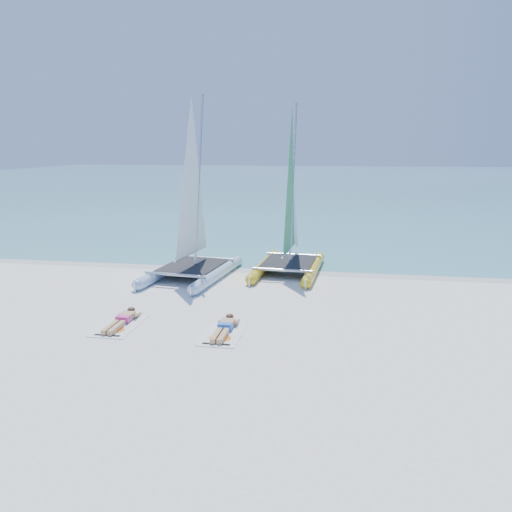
{
  "coord_description": "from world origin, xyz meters",
  "views": [
    {
      "loc": [
        3.35,
        -13.73,
        4.78
      ],
      "look_at": [
        0.85,
        1.2,
        1.48
      ],
      "focal_mm": 35.0,
      "sensor_mm": 36.0,
      "label": 1
    }
  ],
  "objects_px": {
    "catamaran_yellow": "(291,217)",
    "towel_a": "(120,326)",
    "sunbather_b": "(225,327)",
    "catamaran_blue": "(192,222)",
    "towel_b": "(223,334)",
    "sunbather_a": "(122,320)"
  },
  "relations": [
    {
      "from": "towel_a",
      "to": "towel_b",
      "type": "height_order",
      "value": "same"
    },
    {
      "from": "catamaran_yellow",
      "to": "sunbather_a",
      "type": "xyz_separation_m",
      "value": [
        -3.98,
        -7.09,
        -2.0
      ]
    },
    {
      "from": "catamaran_blue",
      "to": "sunbather_a",
      "type": "relative_size",
      "value": 4.04
    },
    {
      "from": "catamaran_blue",
      "to": "towel_b",
      "type": "bearing_deg",
      "value": -59.24
    },
    {
      "from": "catamaran_yellow",
      "to": "towel_a",
      "type": "bearing_deg",
      "value": -114.86
    },
    {
      "from": "catamaran_blue",
      "to": "sunbather_a",
      "type": "height_order",
      "value": "catamaran_blue"
    },
    {
      "from": "towel_a",
      "to": "towel_b",
      "type": "bearing_deg",
      "value": -2.12
    },
    {
      "from": "catamaran_yellow",
      "to": "towel_a",
      "type": "distance_m",
      "value": 8.56
    },
    {
      "from": "catamaran_blue",
      "to": "sunbather_a",
      "type": "xyz_separation_m",
      "value": [
        -0.46,
        -5.39,
        -1.96
      ]
    },
    {
      "from": "towel_b",
      "to": "sunbather_b",
      "type": "distance_m",
      "value": 0.22
    },
    {
      "from": "sunbather_a",
      "to": "catamaran_blue",
      "type": "bearing_deg",
      "value": 85.16
    },
    {
      "from": "sunbather_a",
      "to": "sunbather_b",
      "type": "relative_size",
      "value": 1.0
    },
    {
      "from": "sunbather_a",
      "to": "towel_b",
      "type": "distance_m",
      "value": 2.95
    },
    {
      "from": "towel_a",
      "to": "catamaran_blue",
      "type": "bearing_deg",
      "value": 85.33
    },
    {
      "from": "catamaran_yellow",
      "to": "sunbather_a",
      "type": "relative_size",
      "value": 3.89
    },
    {
      "from": "catamaran_blue",
      "to": "towel_a",
      "type": "distance_m",
      "value": 5.97
    },
    {
      "from": "sunbather_b",
      "to": "catamaran_yellow",
      "type": "bearing_deg",
      "value": 81.74
    },
    {
      "from": "sunbather_a",
      "to": "towel_b",
      "type": "xyz_separation_m",
      "value": [
        2.93,
        -0.3,
        -0.11
      ]
    },
    {
      "from": "catamaran_yellow",
      "to": "towel_a",
      "type": "xyz_separation_m",
      "value": [
        -3.98,
        -7.28,
        -2.11
      ]
    },
    {
      "from": "towel_b",
      "to": "towel_a",
      "type": "bearing_deg",
      "value": 177.88
    },
    {
      "from": "catamaran_yellow",
      "to": "towel_b",
      "type": "xyz_separation_m",
      "value": [
        -1.04,
        -7.39,
        -2.11
      ]
    },
    {
      "from": "catamaran_blue",
      "to": "towel_b",
      "type": "relative_size",
      "value": 3.77
    }
  ]
}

